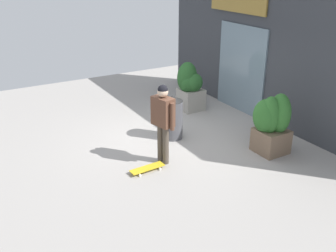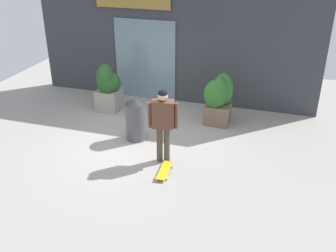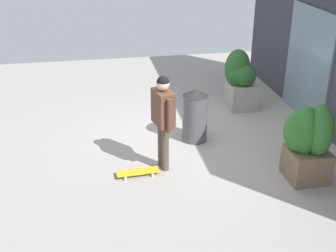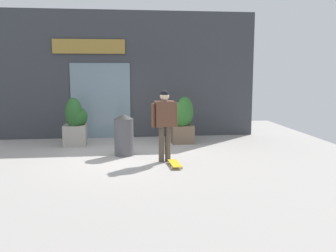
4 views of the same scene
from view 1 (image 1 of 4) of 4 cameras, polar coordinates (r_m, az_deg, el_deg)
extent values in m
plane|color=#9E9993|center=(9.16, 0.85, -2.03)|extent=(12.00, 12.00, 0.00)
cube|color=#383A3F|center=(10.19, 14.72, 11.63)|extent=(8.24, 0.25, 3.98)
cube|color=slate|center=(10.86, 10.71, 8.28)|extent=(1.84, 0.06, 2.36)
cube|color=olive|center=(10.79, 10.18, 17.31)|extent=(2.20, 0.05, 0.44)
cylinder|color=#4C4238|center=(7.95, -0.34, -2.81)|extent=(0.13, 0.13, 0.84)
cylinder|color=#4C4238|center=(8.05, -1.11, -2.45)|extent=(0.13, 0.13, 0.84)
cube|color=brown|center=(7.71, -0.76, 2.16)|extent=(0.50, 0.35, 0.59)
cylinder|color=brown|center=(7.54, 0.64, 1.38)|extent=(0.09, 0.09, 0.56)
cylinder|color=brown|center=(7.92, -2.08, 2.46)|extent=(0.09, 0.09, 0.56)
sphere|color=beige|center=(7.58, -0.77, 5.05)|extent=(0.22, 0.22, 0.22)
sphere|color=black|center=(7.56, -0.77, 5.32)|extent=(0.21, 0.21, 0.21)
cube|color=gold|center=(7.83, -3.07, -6.18)|extent=(0.25, 0.74, 0.02)
cylinder|color=silver|center=(7.66, -4.13, -7.26)|extent=(0.03, 0.06, 0.05)
cylinder|color=silver|center=(7.84, -4.96, -6.55)|extent=(0.03, 0.06, 0.05)
cylinder|color=silver|center=(7.87, -1.17, -6.32)|extent=(0.03, 0.06, 0.05)
cylinder|color=silver|center=(8.04, -2.05, -5.66)|extent=(0.03, 0.06, 0.05)
cube|color=gray|center=(10.96, 3.39, 3.96)|extent=(0.62, 0.61, 0.60)
ellipsoid|color=#235123|center=(10.68, 3.73, 6.41)|extent=(0.48, 0.54, 0.53)
ellipsoid|color=#235123|center=(10.67, 3.22, 6.40)|extent=(0.40, 0.56, 0.53)
ellipsoid|color=#235123|center=(10.69, 2.83, 7.18)|extent=(0.47, 0.58, 0.85)
cube|color=brown|center=(8.78, 14.89, -2.10)|extent=(0.63, 0.64, 0.53)
ellipsoid|color=#2D6628|center=(8.51, 14.20, 1.44)|extent=(0.57, 0.53, 0.75)
ellipsoid|color=#2D6628|center=(8.46, 14.81, 1.52)|extent=(0.44, 0.38, 0.84)
ellipsoid|color=#2D6628|center=(8.54, 16.11, 1.75)|extent=(0.52, 0.43, 0.89)
cylinder|color=#4C4C51|center=(9.09, 0.66, 0.97)|extent=(0.49, 0.49, 0.93)
cone|color=black|center=(8.90, 0.67, 4.10)|extent=(0.49, 0.49, 0.12)
camera|label=2|loc=(5.34, -75.59, 13.29)|focal=41.73mm
camera|label=3|loc=(2.42, 68.72, 9.89)|focal=46.93mm
camera|label=4|loc=(9.04, -63.28, -1.14)|focal=40.47mm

